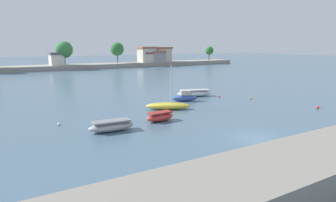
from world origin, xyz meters
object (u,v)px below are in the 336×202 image
at_px(moored_boat_3, 185,97).
at_px(mooring_buoy_2, 219,97).
at_px(mooring_buoy_1, 318,107).
at_px(moored_boat_2, 168,106).
at_px(moored_boat_0, 112,126).
at_px(mooring_buoy_0, 251,98).
at_px(mooring_buoy_3, 59,124).
at_px(moored_boat_4, 195,93).
at_px(moored_boat_1, 160,117).

relative_size(moored_boat_3, mooring_buoy_2, 14.05).
bearing_deg(mooring_buoy_2, mooring_buoy_1, -67.11).
height_order(moored_boat_2, mooring_buoy_1, moored_boat_2).
bearing_deg(moored_boat_0, mooring_buoy_0, 15.82).
relative_size(moored_boat_2, mooring_buoy_0, 20.41).
bearing_deg(moored_boat_0, mooring_buoy_3, 134.20).
distance_m(moored_boat_3, mooring_buoy_2, 6.14).
relative_size(moored_boat_2, mooring_buoy_2, 19.81).
relative_size(moored_boat_0, moored_boat_4, 0.76).
bearing_deg(moored_boat_4, moored_boat_2, -124.98).
height_order(mooring_buoy_1, mooring_buoy_2, mooring_buoy_1).
xyz_separation_m(moored_boat_3, mooring_buoy_3, (-17.97, -4.21, -0.45)).
bearing_deg(mooring_buoy_1, moored_boat_0, 171.06).
xyz_separation_m(moored_boat_2, mooring_buoy_3, (-13.12, -0.81, -0.31)).
bearing_deg(moored_boat_0, moored_boat_2, 33.72).
bearing_deg(moored_boat_3, mooring_buoy_3, -147.73).
bearing_deg(moored_boat_1, moored_boat_0, -175.98).
bearing_deg(moored_boat_2, mooring_buoy_0, 27.25).
distance_m(moored_boat_4, mooring_buoy_3, 22.58).
distance_m(mooring_buoy_1, mooring_buoy_3, 30.60).
relative_size(moored_boat_3, mooring_buoy_0, 14.47).
xyz_separation_m(moored_boat_1, moored_boat_4, (12.05, 10.40, 0.03)).
bearing_deg(mooring_buoy_2, mooring_buoy_0, -50.51).
bearing_deg(moored_boat_3, mooring_buoy_1, -29.10).
xyz_separation_m(moored_boat_0, moored_boat_4, (17.70, 11.27, 0.01)).
relative_size(mooring_buoy_2, mooring_buoy_3, 1.02).
xyz_separation_m(moored_boat_2, mooring_buoy_0, (13.93, -0.41, -0.31)).
height_order(mooring_buoy_0, mooring_buoy_2, mooring_buoy_2).
bearing_deg(moored_boat_2, mooring_buoy_2, 45.07).
bearing_deg(moored_boat_2, moored_boat_0, -121.21).
bearing_deg(moored_boat_2, moored_boat_3, 63.96).
relative_size(moored_boat_0, mooring_buoy_2, 15.75).
distance_m(moored_boat_1, moored_boat_2, 5.75).
bearing_deg(moored_boat_0, moored_boat_4, 36.36).
height_order(moored_boat_1, moored_boat_4, moored_boat_4).
xyz_separation_m(moored_boat_2, moored_boat_4, (8.42, 5.95, 0.05)).
bearing_deg(moored_boat_2, moored_boat_1, -100.32).
height_order(mooring_buoy_0, mooring_buoy_1, mooring_buoy_1).
relative_size(moored_boat_1, mooring_buoy_1, 8.65).
bearing_deg(moored_boat_1, moored_boat_4, 35.94).
bearing_deg(mooring_buoy_0, moored_boat_0, -168.04).
xyz_separation_m(moored_boat_0, moored_boat_3, (14.14, 8.73, 0.10)).
bearing_deg(moored_boat_4, mooring_buoy_1, -43.06).
relative_size(moored_boat_0, mooring_buoy_1, 11.37).
height_order(moored_boat_3, moored_boat_4, moored_boat_3).
bearing_deg(moored_boat_1, moored_boat_2, 45.91).
distance_m(moored_boat_0, moored_boat_2, 10.70).
height_order(moored_boat_4, mooring_buoy_3, moored_boat_4).
height_order(moored_boat_1, moored_boat_3, moored_boat_3).
distance_m(moored_boat_4, mooring_buoy_0, 8.42).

